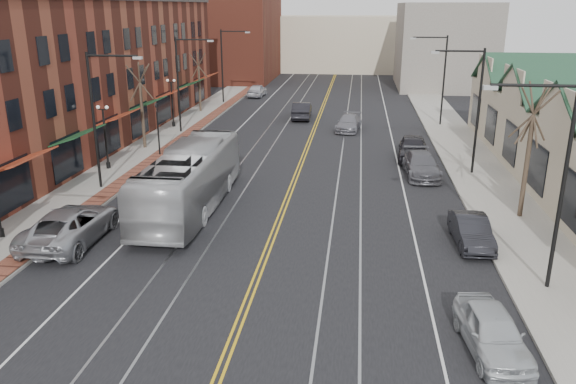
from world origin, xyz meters
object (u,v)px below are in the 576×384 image
(parked_suv, at_px, (71,225))
(parked_car_d, at_px, (413,148))
(transit_bus, at_px, (190,179))
(parked_car_a, at_px, (492,331))
(parked_car_b, at_px, (471,231))
(parked_car_c, at_px, (421,165))

(parked_suv, distance_m, parked_car_d, 24.38)
(transit_bus, xyz_separation_m, parked_suv, (-4.30, -5.06, -0.87))
(parked_car_a, relative_size, parked_car_b, 1.01)
(transit_bus, distance_m, parked_car_a, 17.84)
(parked_suv, xyz_separation_m, parked_car_c, (17.42, 13.12, -0.10))
(parked_suv, bearing_deg, parked_car_a, 159.03)
(transit_bus, distance_m, parked_suv, 6.70)
(parked_suv, relative_size, parked_car_b, 1.47)
(parked_car_a, distance_m, parked_car_d, 23.95)
(transit_bus, relative_size, parked_suv, 2.02)
(parked_car_b, relative_size, parked_car_c, 0.80)
(parked_car_a, bearing_deg, parked_suv, 152.52)
(parked_car_d, bearing_deg, parked_car_a, -83.82)
(parked_suv, height_order, parked_car_b, parked_suv)
(parked_car_b, height_order, parked_car_d, parked_car_d)
(transit_bus, relative_size, parked_car_b, 2.96)
(transit_bus, bearing_deg, parked_suv, 49.55)
(parked_suv, bearing_deg, parked_car_d, -135.21)
(parked_car_b, bearing_deg, parked_car_c, 93.85)
(parked_car_a, height_order, parked_car_c, parked_car_c)
(parked_car_d, bearing_deg, transit_bus, -131.59)
(parked_suv, relative_size, parked_car_a, 1.46)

